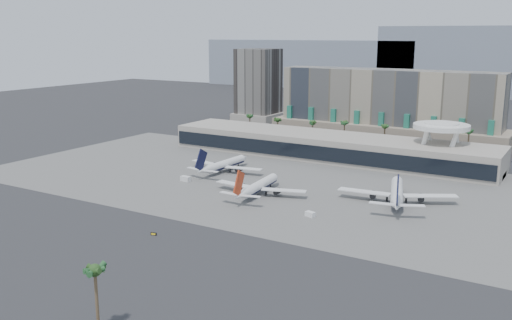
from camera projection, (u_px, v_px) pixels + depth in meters
The scene contains 15 objects.
ground at pixel (201, 214), 202.49m from camera, with size 900.00×900.00×0.00m, color #232326.
apron_pad at pixel (276, 181), 248.55m from camera, with size 260.00×130.00×0.06m, color #5B5B59.
mountain_ridge at pixel (499, 66), 575.69m from camera, with size 680.00×60.00×70.00m.
hotel at pixel (388, 112), 339.91m from camera, with size 140.00×30.00×42.00m.
office_tower at pixel (258, 90), 412.61m from camera, with size 30.00×30.00×52.00m.
terminal at pixel (328, 145), 293.07m from camera, with size 170.00×32.50×14.50m.
saucer_structure at pixel (441, 130), 268.08m from camera, with size 26.00×26.00×21.89m.
palm_row at pixel (365, 129), 318.15m from camera, with size 157.80×2.80×13.10m.
airliner_left at pixel (224, 164), 263.59m from camera, with size 38.87×40.03×13.81m.
airliner_centre at pixel (258, 186), 226.11m from camera, with size 39.06×40.37×13.94m.
airliner_right at pixel (397, 193), 215.24m from camera, with size 43.34×44.89×15.96m.
service_vehicle_a at pixel (186, 179), 247.26m from camera, with size 4.55×2.22×2.22m, color silver.
service_vehicle_b at pixel (310, 214), 199.60m from camera, with size 3.47×1.98×1.78m, color white.
taxiway_sign at pixel (154, 234), 181.26m from camera, with size 2.04×0.73×0.92m.
near_palm_b at pixel (95, 277), 119.91m from camera, with size 6.00×6.00×15.66m.
Camera 1 is at (115.96, -156.03, 62.92)m, focal length 40.00 mm.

